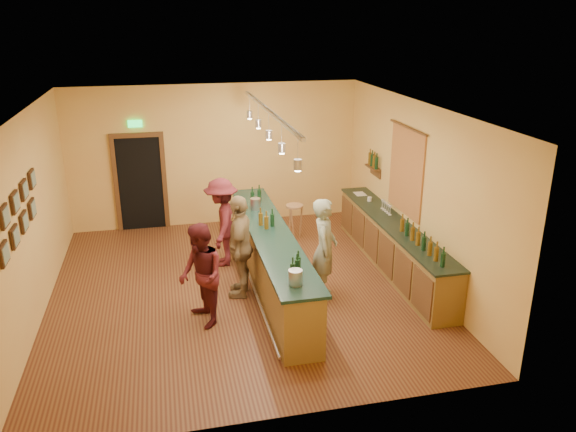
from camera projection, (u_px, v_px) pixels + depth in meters
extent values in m
plane|color=#4F2416|center=(240.00, 288.00, 10.02)|extent=(7.00, 7.00, 0.00)
cube|color=silver|center=(234.00, 108.00, 8.94)|extent=(6.50, 7.00, 0.02)
cube|color=#E2A555|center=(216.00, 155.00, 12.69)|extent=(6.50, 0.02, 3.20)
cube|color=#E2A555|center=(280.00, 300.00, 6.27)|extent=(6.50, 0.02, 3.20)
cube|color=#E2A555|center=(31.00, 218.00, 8.80)|extent=(0.02, 7.00, 3.20)
cube|color=#E2A555|center=(415.00, 191.00, 10.15)|extent=(0.02, 7.00, 3.20)
cube|color=black|center=(141.00, 184.00, 12.50)|extent=(0.95, 0.06, 2.10)
cube|color=#523318|center=(116.00, 186.00, 12.37)|extent=(0.10, 0.08, 2.10)
cube|color=#523318|center=(165.00, 183.00, 12.59)|extent=(0.10, 0.08, 2.10)
cube|color=#523318|center=(136.00, 135.00, 12.11)|extent=(1.15, 0.08, 0.10)
cube|color=#19E54C|center=(135.00, 124.00, 12.02)|extent=(0.30, 0.04, 0.15)
cube|color=maroon|center=(406.00, 172.00, 10.43)|extent=(0.03, 1.40, 1.60)
cube|color=#523318|center=(373.00, 167.00, 11.90)|extent=(0.16, 0.55, 0.03)
cube|color=#523318|center=(376.00, 172.00, 11.94)|extent=(0.03, 0.55, 0.18)
cube|color=olive|center=(392.00, 246.00, 10.67)|extent=(0.55, 4.50, 0.90)
cube|color=black|center=(394.00, 223.00, 10.51)|extent=(0.60, 4.55, 0.04)
cylinder|color=silver|center=(370.00, 199.00, 11.68)|extent=(0.09, 0.09, 0.09)
cube|color=silver|center=(360.00, 194.00, 12.15)|extent=(0.22, 0.30, 0.01)
cube|color=olive|center=(270.00, 260.00, 9.97)|extent=(0.60, 5.00, 1.00)
cube|color=#132C25|center=(270.00, 232.00, 9.79)|extent=(0.70, 5.10, 0.05)
cylinder|color=silver|center=(251.00, 279.00, 10.01)|extent=(0.05, 5.00, 0.05)
cylinder|color=silver|center=(295.00, 277.00, 7.81)|extent=(0.20, 0.20, 0.22)
cylinder|color=silver|center=(256.00, 204.00, 10.83)|extent=(0.20, 0.20, 0.22)
cube|color=silver|center=(269.00, 111.00, 9.07)|extent=(0.06, 4.60, 0.05)
cylinder|color=silver|center=(298.00, 150.00, 7.30)|extent=(0.01, 0.01, 0.35)
cylinder|color=#A5A5AD|center=(298.00, 165.00, 7.37)|extent=(0.11, 0.11, 0.14)
cylinder|color=#FFEABF|center=(298.00, 170.00, 7.40)|extent=(0.08, 0.08, 0.02)
cylinder|color=silver|center=(282.00, 135.00, 8.22)|extent=(0.01, 0.01, 0.35)
cylinder|color=#A5A5AD|center=(282.00, 148.00, 8.29)|extent=(0.11, 0.11, 0.14)
cylinder|color=#FFEABF|center=(282.00, 153.00, 8.31)|extent=(0.08, 0.08, 0.02)
cylinder|color=silver|center=(269.00, 122.00, 9.14)|extent=(0.01, 0.01, 0.35)
cylinder|color=#A5A5AD|center=(269.00, 135.00, 9.20)|extent=(0.11, 0.11, 0.14)
cylinder|color=#FFEABF|center=(269.00, 139.00, 9.23)|extent=(0.08, 0.08, 0.02)
cylinder|color=silver|center=(258.00, 113.00, 10.05)|extent=(0.01, 0.01, 0.35)
cylinder|color=#A5A5AD|center=(258.00, 124.00, 10.12)|extent=(0.11, 0.11, 0.14)
cylinder|color=#FFEABF|center=(258.00, 128.00, 10.15)|extent=(0.08, 0.08, 0.02)
cylinder|color=silver|center=(249.00, 104.00, 10.97)|extent=(0.01, 0.01, 0.35)
cylinder|color=#A5A5AD|center=(250.00, 115.00, 11.04)|extent=(0.11, 0.11, 0.14)
cylinder|color=#FFEABF|center=(250.00, 119.00, 11.07)|extent=(0.08, 0.08, 0.02)
imported|color=gray|center=(324.00, 249.00, 9.45)|extent=(0.62, 0.75, 1.77)
imported|color=#59191E|center=(201.00, 276.00, 8.61)|extent=(0.80, 0.93, 1.66)
imported|color=#997A51|center=(240.00, 246.00, 9.53)|extent=(0.70, 1.13, 1.80)
imported|color=#59191E|center=(222.00, 222.00, 10.72)|extent=(0.83, 1.21, 1.73)
cylinder|color=#B06F4F|center=(295.00, 206.00, 11.99)|extent=(0.37, 0.37, 0.04)
cylinder|color=#B06F4F|center=(301.00, 222.00, 12.15)|extent=(0.04, 0.04, 0.73)
cylinder|color=#B06F4F|center=(290.00, 221.00, 12.22)|extent=(0.04, 0.04, 0.73)
cylinder|color=#B06F4F|center=(293.00, 225.00, 11.99)|extent=(0.04, 0.04, 0.73)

